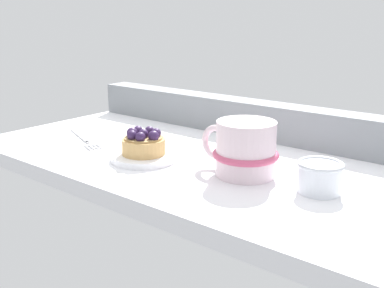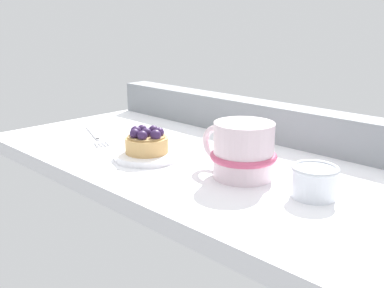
# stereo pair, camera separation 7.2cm
# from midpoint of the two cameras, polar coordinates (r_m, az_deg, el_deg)

# --- Properties ---
(ground_plane) EXTENTS (0.84, 0.42, 0.03)m
(ground_plane) POSITION_cam_midpoint_polar(r_m,az_deg,el_deg) (0.80, -1.71, -2.57)
(ground_plane) COLOR white
(window_rail_back) EXTENTS (0.83, 0.06, 0.07)m
(window_rail_back) POSITION_cam_midpoint_polar(r_m,az_deg,el_deg) (0.92, 5.58, 3.22)
(window_rail_back) COLOR gray
(window_rail_back) RESTS_ON ground_plane
(dessert_plate) EXTENTS (0.11, 0.11, 0.01)m
(dessert_plate) POSITION_cam_midpoint_polar(r_m,az_deg,el_deg) (0.78, -8.80, -1.69)
(dessert_plate) COLOR white
(dessert_plate) RESTS_ON ground_plane
(raspberry_tart) EXTENTS (0.07, 0.07, 0.05)m
(raspberry_tart) POSITION_cam_midpoint_polar(r_m,az_deg,el_deg) (0.77, -8.89, 0.09)
(raspberry_tart) COLOR tan
(raspberry_tart) RESTS_ON dessert_plate
(coffee_mug) EXTENTS (0.14, 0.10, 0.09)m
(coffee_mug) POSITION_cam_midpoint_polar(r_m,az_deg,el_deg) (0.69, 3.74, -0.69)
(coffee_mug) COLOR silver
(coffee_mug) RESTS_ON ground_plane
(dessert_fork) EXTENTS (0.16, 0.08, 0.01)m
(dessert_fork) POSITION_cam_midpoint_polar(r_m,az_deg,el_deg) (0.93, -15.88, 0.69)
(dessert_fork) COLOR #B7B7BC
(dessert_fork) RESTS_ON ground_plane
(sugar_bowl) EXTENTS (0.07, 0.07, 0.04)m
(sugar_bowl) POSITION_cam_midpoint_polar(r_m,az_deg,el_deg) (0.64, 12.91, -4.07)
(sugar_bowl) COLOR silver
(sugar_bowl) RESTS_ON ground_plane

